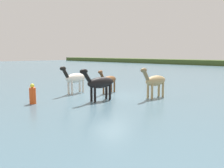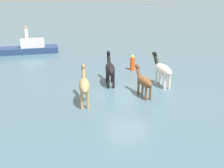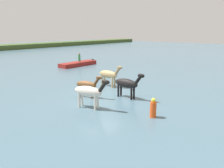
% 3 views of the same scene
% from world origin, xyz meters
% --- Properties ---
extents(ground_plane, '(153.69, 153.69, 0.00)m').
position_xyz_m(ground_plane, '(0.00, 0.00, 0.00)').
color(ground_plane, '#476675').
extents(horse_mid_herd, '(0.88, 2.18, 1.69)m').
position_xyz_m(horse_mid_herd, '(-0.85, 0.58, 0.93)').
color(horse_mid_herd, brown).
rests_on(horse_mid_herd, ground_plane).
extents(horse_lead, '(0.62, 2.51, 1.95)m').
position_xyz_m(horse_lead, '(0.84, -1.79, 1.08)').
color(horse_lead, black).
rests_on(horse_lead, ground_plane).
extents(horse_pinto_flank, '(0.59, 2.50, 1.95)m').
position_xyz_m(horse_pinto_flank, '(2.56, 1.36, 1.08)').
color(horse_pinto_flank, tan).
rests_on(horse_pinto_flank, ground_plane).
extents(horse_rear_stallion, '(1.00, 2.54, 1.97)m').
position_xyz_m(horse_rear_stallion, '(-2.39, -1.19, 1.08)').
color(horse_rear_stallion, silver).
rests_on(horse_rear_stallion, ground_plane).
extents(buoy_channel_marker, '(0.36, 0.36, 1.14)m').
position_xyz_m(buoy_channel_marker, '(-1.17, -5.02, 0.51)').
color(buoy_channel_marker, '#E54C19').
rests_on(buoy_channel_marker, ground_plane).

